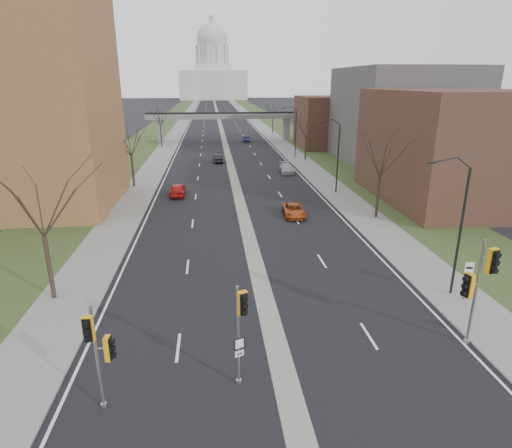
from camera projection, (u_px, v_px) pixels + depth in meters
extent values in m
plane|color=black|center=(282.00, 366.00, 20.30)|extent=(700.00, 700.00, 0.00)
cube|color=black|center=(218.00, 117.00, 161.78)|extent=(20.00, 600.00, 0.01)
cube|color=gray|center=(218.00, 117.00, 161.79)|extent=(1.20, 600.00, 0.02)
cube|color=gray|center=(250.00, 117.00, 162.94)|extent=(4.00, 600.00, 0.12)
cube|color=gray|center=(186.00, 117.00, 160.59)|extent=(4.00, 600.00, 0.12)
cube|color=#2D401D|center=(265.00, 116.00, 163.54)|extent=(8.00, 600.00, 0.10)
cube|color=#2D401D|center=(170.00, 117.00, 160.00)|extent=(8.00, 600.00, 0.10)
cube|color=#4E3024|center=(457.00, 147.00, 47.16)|extent=(16.00, 20.00, 12.00)
cube|color=#5A5752|center=(401.00, 116.00, 69.72)|extent=(18.00, 22.00, 15.00)
cube|color=#4E3024|center=(334.00, 122.00, 86.90)|extent=(14.00, 14.00, 10.00)
cube|color=slate|center=(160.00, 131.00, 93.59)|extent=(1.20, 2.50, 5.00)
cube|color=slate|center=(286.00, 130.00, 96.34)|extent=(1.20, 2.50, 5.00)
cube|color=slate|center=(224.00, 116.00, 94.01)|extent=(34.00, 3.00, 1.00)
cube|color=black|center=(224.00, 113.00, 93.79)|extent=(34.00, 0.15, 0.50)
cube|color=silver|center=(213.00, 85.00, 318.96)|extent=(48.00, 42.00, 20.00)
cube|color=silver|center=(213.00, 68.00, 315.16)|extent=(26.00, 26.00, 5.00)
cylinder|color=silver|center=(212.00, 55.00, 312.30)|extent=(22.00, 22.00, 14.00)
sphere|color=silver|center=(212.00, 39.00, 308.81)|extent=(22.00, 22.00, 22.00)
cylinder|color=silver|center=(211.00, 21.00, 305.16)|extent=(3.60, 3.60, 4.50)
cylinder|color=black|center=(460.00, 233.00, 25.81)|extent=(0.16, 0.16, 8.00)
cube|color=black|center=(433.00, 163.00, 24.20)|extent=(0.45, 0.18, 0.14)
cylinder|color=black|center=(338.00, 159.00, 50.33)|extent=(0.16, 0.16, 8.00)
cube|color=black|center=(320.00, 122.00, 48.73)|extent=(0.45, 0.18, 0.14)
cylinder|color=black|center=(296.00, 134.00, 74.86)|extent=(0.16, 0.16, 8.00)
cube|color=black|center=(283.00, 108.00, 73.25)|extent=(0.45, 0.18, 0.14)
cylinder|color=#382B21|center=(50.00, 268.00, 25.90)|extent=(0.28, 0.28, 4.00)
cylinder|color=#382B21|center=(133.00, 171.00, 54.23)|extent=(0.28, 0.28, 3.75)
cylinder|color=#382B21|center=(161.00, 137.00, 86.22)|extent=(0.28, 0.28, 4.25)
cylinder|color=#382B21|center=(378.00, 197.00, 41.65)|extent=(0.28, 0.28, 4.00)
cylinder|color=#382B21|center=(306.00, 149.00, 72.86)|extent=(0.28, 0.28, 3.50)
cylinder|color=#382B21|center=(273.00, 124.00, 110.47)|extent=(0.28, 0.28, 4.25)
cylinder|color=gray|center=(97.00, 358.00, 17.01)|extent=(0.13, 0.13, 4.75)
cylinder|color=gray|center=(104.00, 405.00, 17.73)|extent=(0.26, 0.26, 0.18)
cube|color=orange|center=(88.00, 329.00, 16.05)|extent=(0.41, 0.39, 1.05)
cube|color=orange|center=(108.00, 348.00, 16.88)|extent=(0.39, 0.41, 1.05)
cylinder|color=gray|center=(238.00, 337.00, 18.40)|extent=(0.13, 0.13, 4.81)
cylinder|color=gray|center=(239.00, 381.00, 19.14)|extent=(0.26, 0.26, 0.18)
cube|color=orange|center=(242.00, 303.00, 17.43)|extent=(0.50, 0.49, 1.06)
cube|color=black|center=(238.00, 342.00, 18.49)|extent=(0.53, 0.25, 0.55)
cube|color=silver|center=(238.00, 352.00, 18.65)|extent=(0.40, 0.19, 0.28)
cylinder|color=gray|center=(475.00, 294.00, 21.17)|extent=(0.15, 0.15, 5.72)
cylinder|color=gray|center=(467.00, 341.00, 22.04)|extent=(0.31, 0.31, 0.22)
cube|color=orange|center=(492.00, 261.00, 20.05)|extent=(0.56, 0.55, 1.27)
cube|color=orange|center=(469.00, 285.00, 20.80)|extent=(0.55, 0.56, 1.27)
cylinder|color=black|center=(466.00, 284.00, 25.95)|extent=(0.06, 0.06, 2.12)
cube|color=silver|center=(469.00, 268.00, 25.62)|extent=(0.53, 0.11, 0.68)
imported|color=#B41514|center=(178.00, 189.00, 50.35)|extent=(1.76, 4.37, 1.49)
imported|color=black|center=(218.00, 158.00, 71.15)|extent=(1.72, 4.06, 1.30)
imported|color=#A74311|center=(294.00, 210.00, 42.73)|extent=(2.25, 4.49, 1.22)
imported|color=#A1A2A8|center=(287.00, 168.00, 62.92)|extent=(2.14, 4.77, 1.36)
imported|color=navy|center=(246.00, 139.00, 95.76)|extent=(1.79, 3.91, 1.30)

